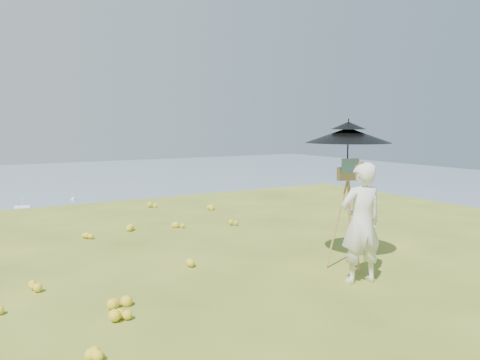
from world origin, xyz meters
TOP-DOWN VIEW (x-y plane):
  - ground at (0.00, 0.00)m, footprint 14.00×14.00m
  - slope_trees at (0.00, 35.00)m, footprint 110.00×50.00m
  - harbor_town at (0.00, 75.00)m, footprint 110.00×22.00m
  - wildflowers at (0.00, 0.25)m, footprint 10.00×10.50m
  - painter at (0.32, -1.36)m, footprint 0.66×0.51m
  - field_easel at (0.59, -0.81)m, footprint 0.78×0.78m
  - sun_umbrella at (0.60, -0.78)m, footprint 1.55×1.55m
  - painter_cap at (0.32, -1.36)m, footprint 0.25×0.27m

SIDE VIEW (x-z plane):
  - harbor_town at x=0.00m, z-range -32.00..-27.00m
  - slope_trees at x=0.00m, z-range -18.00..-12.00m
  - ground at x=0.00m, z-range 0.00..0.00m
  - wildflowers at x=0.00m, z-range 0.00..0.12m
  - painter at x=0.32m, z-range 0.00..1.62m
  - field_easel at x=0.59m, z-range 0.00..1.62m
  - painter_cap at x=0.32m, z-range 1.52..1.62m
  - sun_umbrella at x=0.60m, z-range 1.34..2.19m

